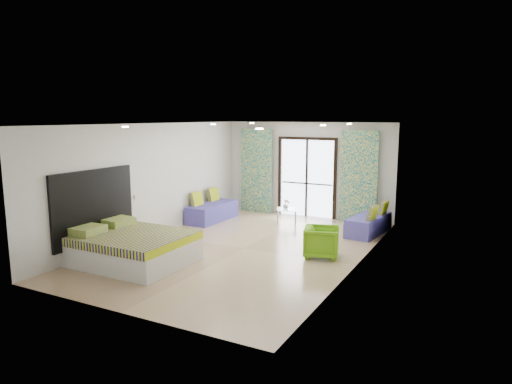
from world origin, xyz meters
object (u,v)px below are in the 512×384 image
at_px(daybed_left, 212,211).
at_px(daybed_right, 369,224).
at_px(armchair, 322,240).
at_px(bed, 132,247).
at_px(coffee_table, 287,210).

bearing_deg(daybed_left, daybed_right, 8.32).
bearing_deg(daybed_right, armchair, -92.32).
bearing_deg(daybed_left, armchair, -24.21).
height_order(bed, daybed_left, daybed_left).
xyz_separation_m(daybed_right, armchair, (-0.40, -2.34, 0.10)).
distance_m(bed, armchair, 3.81).
bearing_deg(daybed_right, bed, -121.69).
bearing_deg(armchair, coffee_table, 21.04).
height_order(daybed_left, daybed_right, daybed_left).
relative_size(daybed_right, armchair, 2.40).
distance_m(daybed_left, armchair, 4.22).
bearing_deg(daybed_right, daybed_left, -164.94).
relative_size(bed, daybed_right, 1.28).
distance_m(bed, coffee_table, 4.80).
xyz_separation_m(bed, daybed_right, (3.59, 4.42, -0.06)).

